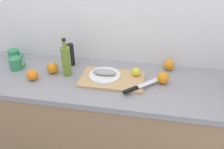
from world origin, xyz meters
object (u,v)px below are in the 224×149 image
at_px(white_plate, 105,75).
at_px(pepper_mill, 71,55).
at_px(cutting_board, 112,79).
at_px(fish_fillet, 105,72).
at_px(coffee_mug_1, 16,64).
at_px(lemon_0, 136,72).
at_px(coffee_mug_0, 14,55).
at_px(olive_oil_bottle, 66,61).
at_px(orange_0, 53,68).
at_px(chef_knife, 137,87).

height_order(white_plate, pepper_mill, pepper_mill).
distance_m(cutting_board, fish_fillet, 0.07).
distance_m(fish_fillet, coffee_mug_1, 0.69).
relative_size(white_plate, lemon_0, 3.63).
distance_m(white_plate, lemon_0, 0.22).
xyz_separation_m(cutting_board, coffee_mug_0, (-0.85, 0.17, 0.03)).
relative_size(olive_oil_bottle, orange_0, 3.37).
bearing_deg(olive_oil_bottle, cutting_board, -3.99).
height_order(chef_knife, olive_oil_bottle, olive_oil_bottle).
bearing_deg(cutting_board, orange_0, 176.53).
relative_size(cutting_board, fish_fillet, 2.69).
bearing_deg(orange_0, coffee_mug_0, 159.71).
distance_m(lemon_0, coffee_mug_0, 1.02).
distance_m(chef_knife, coffee_mug_0, 1.06).
relative_size(white_plate, fish_fillet, 1.33).
height_order(lemon_0, orange_0, orange_0).
bearing_deg(cutting_board, white_plate, 162.06).
height_order(coffee_mug_1, pepper_mill, pepper_mill).
height_order(white_plate, chef_knife, chef_knife).
distance_m(cutting_board, coffee_mug_0, 0.87).
bearing_deg(lemon_0, olive_oil_bottle, -175.29).
relative_size(white_plate, coffee_mug_0, 1.71).
relative_size(coffee_mug_0, pepper_mill, 0.73).
bearing_deg(olive_oil_bottle, pepper_mill, 97.99).
distance_m(chef_knife, coffee_mug_1, 0.94).
height_order(lemon_0, pepper_mill, pepper_mill).
bearing_deg(fish_fillet, lemon_0, 12.06).
bearing_deg(fish_fillet, coffee_mug_0, 168.83).
bearing_deg(orange_0, coffee_mug_1, 178.95).
bearing_deg(chef_knife, lemon_0, 54.17).
bearing_deg(chef_knife, pepper_mill, 110.29).
relative_size(chef_knife, orange_0, 2.76).
relative_size(chef_knife, pepper_mill, 1.30).
xyz_separation_m(olive_oil_bottle, pepper_mill, (-0.02, 0.15, -0.03)).
distance_m(coffee_mug_0, orange_0, 0.42).
bearing_deg(olive_oil_bottle, white_plate, -1.13).
relative_size(white_plate, pepper_mill, 1.24).
height_order(chef_knife, coffee_mug_1, coffee_mug_1).
height_order(white_plate, coffee_mug_1, coffee_mug_1).
xyz_separation_m(olive_oil_bottle, orange_0, (-0.12, 0.00, -0.07)).
bearing_deg(fish_fillet, pepper_mill, 152.74).
relative_size(lemon_0, pepper_mill, 0.34).
xyz_separation_m(white_plate, fish_fillet, (0.00, 0.00, 0.03)).
distance_m(fish_fillet, olive_oil_bottle, 0.29).
bearing_deg(fish_fillet, chef_knife, -25.01).
relative_size(lemon_0, olive_oil_bottle, 0.22).
relative_size(fish_fillet, chef_knife, 0.72).
bearing_deg(coffee_mug_0, white_plate, -11.17).
bearing_deg(lemon_0, cutting_board, -158.40).
bearing_deg(olive_oil_bottle, chef_knife, -12.70).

